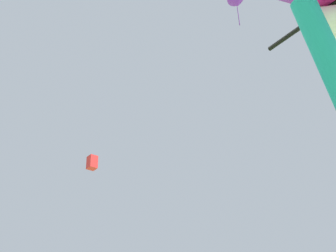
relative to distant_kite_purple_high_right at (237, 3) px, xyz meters
name	(u,v)px	position (x,y,z in m)	size (l,w,h in m)	color
distant_kite_purple_high_right	(237,3)	(0.00, 0.00, 0.00)	(1.75, 1.89, 3.06)	purple
distant_kite_red_overhead_distant	(92,163)	(-9.18, 3.62, -13.29)	(0.67, 0.72, 0.85)	red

